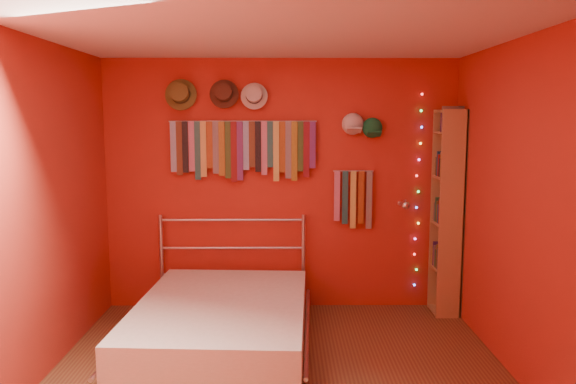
{
  "coord_description": "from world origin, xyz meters",
  "views": [
    {
      "loc": [
        0.04,
        -3.84,
        1.92
      ],
      "look_at": [
        0.07,
        0.9,
        1.29
      ],
      "focal_mm": 35.0,
      "sensor_mm": 36.0,
      "label": 1
    }
  ],
  "objects_px": {
    "tie_rack": "(243,147)",
    "bed": "(222,324)",
    "bookshelf": "(451,211)",
    "reading_lamp": "(405,205)"
  },
  "relations": [
    {
      "from": "tie_rack",
      "to": "bookshelf",
      "type": "relative_size",
      "value": 0.72
    },
    {
      "from": "tie_rack",
      "to": "bed",
      "type": "xyz_separation_m",
      "value": [
        -0.11,
        -1.04,
        -1.41
      ]
    },
    {
      "from": "tie_rack",
      "to": "bookshelf",
      "type": "distance_m",
      "value": 2.13
    },
    {
      "from": "tie_rack",
      "to": "bed",
      "type": "distance_m",
      "value": 1.76
    },
    {
      "from": "reading_lamp",
      "to": "bookshelf",
      "type": "height_order",
      "value": "bookshelf"
    },
    {
      "from": "tie_rack",
      "to": "bed",
      "type": "height_order",
      "value": "tie_rack"
    },
    {
      "from": "reading_lamp",
      "to": "bed",
      "type": "height_order",
      "value": "reading_lamp"
    },
    {
      "from": "bookshelf",
      "to": "bed",
      "type": "xyz_separation_m",
      "value": [
        -2.14,
        -0.89,
        -0.79
      ]
    },
    {
      "from": "bookshelf",
      "to": "bed",
      "type": "relative_size",
      "value": 0.98
    },
    {
      "from": "reading_lamp",
      "to": "bed",
      "type": "distance_m",
      "value": 2.07
    }
  ]
}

